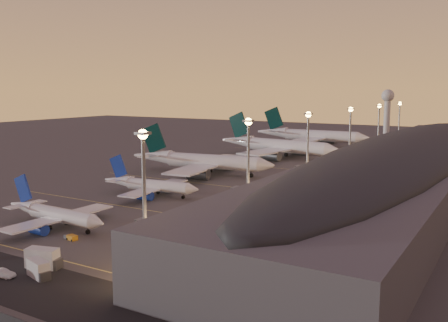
{
  "coord_description": "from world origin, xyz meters",
  "views": [
    {
      "loc": [
        94.09,
        -108.68,
        33.13
      ],
      "look_at": [
        2.0,
        45.0,
        7.0
      ],
      "focal_mm": 40.0,
      "sensor_mm": 36.0,
      "label": 1
    }
  ],
  "objects_px": {
    "airliner_wide_near": "(201,161)",
    "baggage_tug_a": "(71,237)",
    "baggage_tug_b": "(156,242)",
    "catering_truck_a": "(44,259)",
    "baggage_tug_d": "(146,237)",
    "airliner_wide_far": "(311,135)",
    "catering_truck_b": "(39,270)",
    "service_van_e": "(3,273)",
    "airliner_narrow_south": "(54,214)",
    "airliner_wide_mid": "(277,146)",
    "baggage_tug_c": "(230,204)",
    "radar_tower": "(387,104)",
    "airliner_narrow_north": "(150,185)"
  },
  "relations": [
    {
      "from": "radar_tower",
      "to": "airliner_wide_far",
      "type": "bearing_deg",
      "value": -103.67
    },
    {
      "from": "airliner_narrow_north",
      "to": "baggage_tug_c",
      "type": "bearing_deg",
      "value": -5.08
    },
    {
      "from": "airliner_wide_near",
      "to": "catering_truck_b",
      "type": "height_order",
      "value": "airliner_wide_near"
    },
    {
      "from": "airliner_wide_near",
      "to": "baggage_tug_a",
      "type": "xyz_separation_m",
      "value": [
        22.84,
        -86.37,
        -4.48
      ]
    },
    {
      "from": "baggage_tug_c",
      "to": "baggage_tug_d",
      "type": "distance_m",
      "value": 36.8
    },
    {
      "from": "airliner_wide_near",
      "to": "baggage_tug_b",
      "type": "bearing_deg",
      "value": -70.59
    },
    {
      "from": "airliner_wide_far",
      "to": "airliner_narrow_north",
      "type": "bearing_deg",
      "value": -87.11
    },
    {
      "from": "catering_truck_a",
      "to": "catering_truck_b",
      "type": "height_order",
      "value": "catering_truck_a"
    },
    {
      "from": "catering_truck_a",
      "to": "service_van_e",
      "type": "xyz_separation_m",
      "value": [
        -2.31,
        -7.07,
        -0.99
      ]
    },
    {
      "from": "airliner_narrow_south",
      "to": "baggage_tug_c",
      "type": "distance_m",
      "value": 47.72
    },
    {
      "from": "airliner_wide_mid",
      "to": "baggage_tug_c",
      "type": "height_order",
      "value": "airliner_wide_mid"
    },
    {
      "from": "airliner_wide_mid",
      "to": "baggage_tug_c",
      "type": "xyz_separation_m",
      "value": [
        31.86,
        -100.34,
        -4.95
      ]
    },
    {
      "from": "baggage_tug_c",
      "to": "baggage_tug_d",
      "type": "height_order",
      "value": "baggage_tug_c"
    },
    {
      "from": "airliner_wide_far",
      "to": "catering_truck_b",
      "type": "distance_m",
      "value": 224.33
    },
    {
      "from": "baggage_tug_b",
      "to": "catering_truck_b",
      "type": "distance_m",
      "value": 26.3
    },
    {
      "from": "airliner_narrow_north",
      "to": "airliner_wide_mid",
      "type": "distance_m",
      "value": 100.76
    },
    {
      "from": "airliner_narrow_south",
      "to": "baggage_tug_b",
      "type": "height_order",
      "value": "airliner_narrow_south"
    },
    {
      "from": "baggage_tug_a",
      "to": "catering_truck_b",
      "type": "relative_size",
      "value": 0.65
    },
    {
      "from": "radar_tower",
      "to": "baggage_tug_a",
      "type": "distance_m",
      "value": 295.4
    },
    {
      "from": "airliner_wide_near",
      "to": "service_van_e",
      "type": "relative_size",
      "value": 13.3
    },
    {
      "from": "baggage_tug_a",
      "to": "catering_truck_a",
      "type": "relative_size",
      "value": 0.54
    },
    {
      "from": "airliner_narrow_north",
      "to": "airliner_wide_near",
      "type": "bearing_deg",
      "value": 95.59
    },
    {
      "from": "catering_truck_a",
      "to": "baggage_tug_d",
      "type": "xyz_separation_m",
      "value": [
        4.87,
        23.58,
        -1.29
      ]
    },
    {
      "from": "airliner_wide_near",
      "to": "radar_tower",
      "type": "bearing_deg",
      "value": 75.85
    },
    {
      "from": "catering_truck_b",
      "to": "radar_tower",
      "type": "bearing_deg",
      "value": 107.54
    },
    {
      "from": "airliner_wide_far",
      "to": "baggage_tug_c",
      "type": "xyz_separation_m",
      "value": [
        36.58,
        -157.4,
        -5.14
      ]
    },
    {
      "from": "airliner_wide_far",
      "to": "baggage_tug_d",
      "type": "distance_m",
      "value": 197.71
    },
    {
      "from": "radar_tower",
      "to": "baggage_tug_d",
      "type": "xyz_separation_m",
      "value": [
        14.4,
        -285.88,
        -21.42
      ]
    },
    {
      "from": "airliner_wide_mid",
      "to": "catering_truck_a",
      "type": "relative_size",
      "value": 9.53
    },
    {
      "from": "airliner_wide_far",
      "to": "airliner_wide_near",
      "type": "bearing_deg",
      "value": -90.16
    },
    {
      "from": "airliner_wide_far",
      "to": "catering_truck_b",
      "type": "xyz_separation_m",
      "value": [
        35.07,
        -221.53,
        -4.24
      ]
    },
    {
      "from": "radar_tower",
      "to": "airliner_wide_near",
      "type": "bearing_deg",
      "value": -96.2
    },
    {
      "from": "baggage_tug_c",
      "to": "catering_truck_b",
      "type": "relative_size",
      "value": 0.74
    },
    {
      "from": "airliner_narrow_south",
      "to": "catering_truck_b",
      "type": "distance_m",
      "value": 33.97
    },
    {
      "from": "airliner_narrow_north",
      "to": "baggage_tug_d",
      "type": "height_order",
      "value": "airliner_narrow_north"
    },
    {
      "from": "radar_tower",
      "to": "catering_truck_b",
      "type": "distance_m",
      "value": 314.14
    },
    {
      "from": "airliner_wide_far",
      "to": "catering_truck_a",
      "type": "xyz_separation_m",
      "value": [
        31.83,
        -217.77,
        -3.97
      ]
    },
    {
      "from": "airliner_narrow_south",
      "to": "baggage_tug_d",
      "type": "relative_size",
      "value": 10.0
    },
    {
      "from": "airliner_narrow_south",
      "to": "baggage_tug_a",
      "type": "xyz_separation_m",
      "value": [
        11.51,
        -5.33,
        -2.59
      ]
    },
    {
      "from": "baggage_tug_c",
      "to": "airliner_narrow_north",
      "type": "bearing_deg",
      "value": -170.36
    },
    {
      "from": "catering_truck_a",
      "to": "baggage_tug_b",
      "type": "bearing_deg",
      "value": 51.99
    },
    {
      "from": "airliner_wide_mid",
      "to": "baggage_tug_b",
      "type": "height_order",
      "value": "airliner_wide_mid"
    },
    {
      "from": "baggage_tug_c",
      "to": "catering_truck_b",
      "type": "bearing_deg",
      "value": -82.4
    },
    {
      "from": "airliner_wide_far",
      "to": "radar_tower",
      "type": "height_order",
      "value": "radar_tower"
    },
    {
      "from": "catering_truck_b",
      "to": "baggage_tug_d",
      "type": "bearing_deg",
      "value": 101.8
    },
    {
      "from": "airliner_narrow_south",
      "to": "catering_truck_b",
      "type": "relative_size",
      "value": 5.63
    },
    {
      "from": "airliner_wide_mid",
      "to": "radar_tower",
      "type": "bearing_deg",
      "value": 90.79
    },
    {
      "from": "airliner_wide_near",
      "to": "baggage_tug_c",
      "type": "xyz_separation_m",
      "value": [
        36.9,
        -40.82,
        -4.41
      ]
    },
    {
      "from": "airliner_narrow_north",
      "to": "airliner_wide_near",
      "type": "distance_m",
      "value": 42.03
    },
    {
      "from": "baggage_tug_a",
      "to": "service_van_e",
      "type": "bearing_deg",
      "value": -62.55
    }
  ]
}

